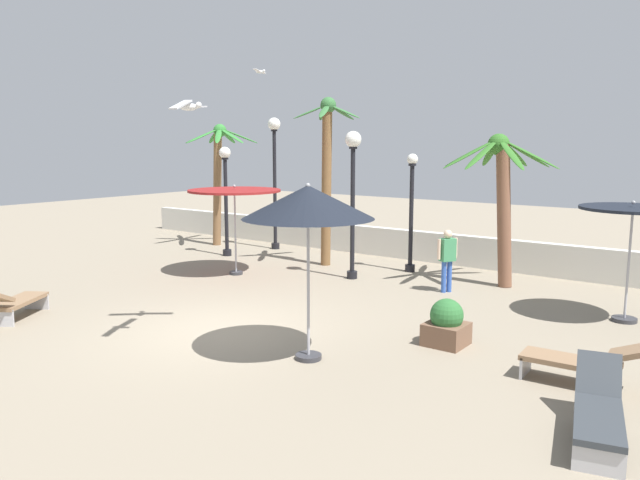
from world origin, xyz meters
TOP-DOWN VIEW (x-y plane):
  - ground_plane at (0.00, 0.00)m, footprint 56.00×56.00m
  - boundary_wall at (0.00, 8.87)m, footprint 25.20×0.30m
  - patio_umbrella_0 at (2.25, -0.24)m, footprint 2.18×2.18m
  - patio_umbrella_1 at (-3.53, 3.93)m, footprint 2.52×2.52m
  - patio_umbrella_3 at (6.07, 5.37)m, footprint 2.02×2.02m
  - palm_tree_0 at (-7.47, 7.15)m, footprint 2.62×2.61m
  - palm_tree_1 at (-2.28, 6.51)m, footprint 1.87×2.00m
  - palm_tree_2 at (2.80, 6.95)m, footprint 3.02×3.01m
  - lamp_post_0 at (-5.40, 7.78)m, footprint 0.42×0.42m
  - lamp_post_1 at (-5.80, 5.84)m, footprint 0.37×0.37m
  - lamp_post_2 at (-0.65, 5.42)m, footprint 0.43×0.43m
  - lamp_post_3 at (0.16, 7.16)m, footprint 0.30×0.30m
  - lounge_chair_0 at (6.29, 1.28)m, footprint 1.86×0.65m
  - lounge_chair_1 at (-4.00, -2.06)m, footprint 1.42×1.86m
  - lounge_chair_2 at (6.84, -0.37)m, footprint 0.98×1.96m
  - guest_0 at (2.05, 5.52)m, footprint 0.39×0.50m
  - seagull_0 at (-7.65, 9.60)m, footprint 0.59×1.11m
  - seagull_1 at (0.57, -1.19)m, footprint 0.62×1.14m
  - planter at (3.79, 1.83)m, footprint 0.70×0.70m

SIDE VIEW (x-z plane):
  - ground_plane at x=0.00m, z-range 0.00..0.00m
  - planter at x=3.79m, z-range -0.04..0.81m
  - lounge_chair_2 at x=6.84m, z-range -0.03..0.80m
  - lounge_chair_1 at x=-4.00m, z-range 0.00..0.81m
  - lounge_chair_0 at x=6.29m, z-range 0.00..0.81m
  - boundary_wall at x=0.00m, z-range 0.00..0.91m
  - guest_0 at x=2.05m, z-range 0.15..1.69m
  - lamp_post_3 at x=0.16m, z-range 0.17..3.49m
  - patio_umbrella_3 at x=6.07m, z-range 0.89..3.37m
  - lamp_post_1 at x=-5.80m, z-range 0.43..3.92m
  - patio_umbrella_1 at x=-3.53m, z-range 1.00..3.49m
  - palm_tree_2 at x=2.80m, z-range 0.58..4.43m
  - patio_umbrella_0 at x=2.25m, z-range 1.16..4.12m
  - lamp_post_2 at x=-0.65m, z-range 0.70..4.62m
  - palm_tree_0 at x=-7.47m, z-range 0.64..4.90m
  - lamp_post_0 at x=-5.40m, z-range 0.74..5.19m
  - palm_tree_1 at x=-2.28m, z-range 0.55..5.46m
  - seagull_1 at x=0.57m, z-range 4.10..4.28m
  - seagull_0 at x=-7.65m, z-range 6.19..6.33m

